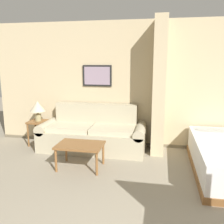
% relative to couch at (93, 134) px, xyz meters
% --- Properties ---
extents(wall_back, '(7.10, 0.16, 2.60)m').
position_rel_couch_xyz_m(wall_back, '(1.24, 0.47, 0.97)').
color(wall_back, '#CCB78E').
rests_on(wall_back, ground_plane).
extents(wall_partition_pillar, '(0.24, 0.60, 2.60)m').
position_rel_couch_xyz_m(wall_partition_pillar, '(1.30, 0.11, 0.98)').
color(wall_partition_pillar, '#CCB78E').
rests_on(wall_partition_pillar, ground_plane).
extents(couch, '(2.15, 0.84, 0.91)m').
position_rel_couch_xyz_m(couch, '(0.00, 0.00, 0.00)').
color(couch, '#B7AD8E').
rests_on(couch, ground_plane).
extents(coffee_table, '(0.77, 0.54, 0.42)m').
position_rel_couch_xyz_m(coffee_table, '(0.03, -0.94, 0.05)').
color(coffee_table, brown).
rests_on(coffee_table, ground_plane).
extents(side_table, '(0.39, 0.39, 0.53)m').
position_rel_couch_xyz_m(side_table, '(-1.22, 0.05, 0.11)').
color(side_table, brown).
rests_on(side_table, ground_plane).
extents(table_lamp, '(0.33, 0.33, 0.43)m').
position_rel_couch_xyz_m(table_lamp, '(-1.22, 0.05, 0.51)').
color(table_lamp, tan).
rests_on(table_lamp, side_table).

